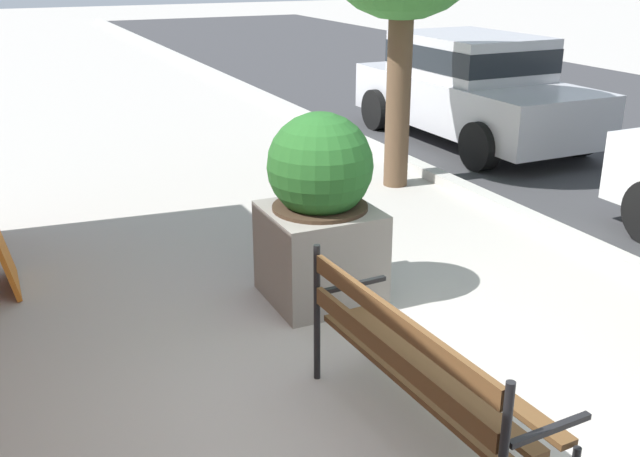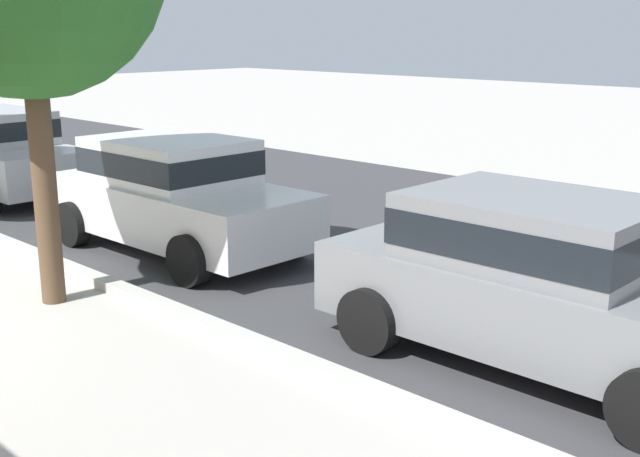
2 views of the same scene
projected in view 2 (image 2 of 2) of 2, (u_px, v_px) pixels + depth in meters
street_surface at (335, 217)px, 13.08m from camera, size 60.00×9.00×0.01m
curb_stone at (81, 273)px, 9.87m from camera, size 60.00×0.20×0.12m
parked_car_white at (175, 191)px, 10.91m from camera, size 4.12×1.97×1.56m
parked_car_grey at (540, 276)px, 7.18m from camera, size 4.12×1.97×1.56m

